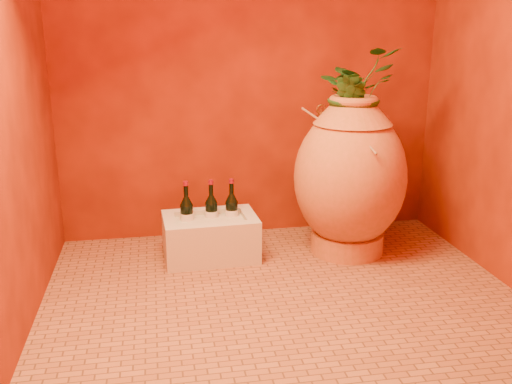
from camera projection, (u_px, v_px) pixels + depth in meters
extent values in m
plane|color=#975731|center=(282.00, 294.00, 3.04)|extent=(2.50, 2.50, 0.00)
cube|color=#5B1605|center=(250.00, 46.00, 3.63)|extent=(2.50, 0.02, 2.50)
cube|color=#5B1605|center=(5.00, 57.00, 2.48)|extent=(0.02, 2.00, 2.50)
cylinder|color=#C66B38|center=(347.00, 241.00, 3.61)|extent=(0.57, 0.57, 0.13)
ellipsoid|color=#C66B38|center=(350.00, 178.00, 3.49)|extent=(0.86, 0.86, 0.86)
cone|color=#C66B38|center=(353.00, 113.00, 3.37)|extent=(0.59, 0.59, 0.13)
torus|color=#C66B38|center=(354.00, 100.00, 3.35)|extent=(0.36, 0.36, 0.05)
cylinder|color=olive|center=(342.00, 135.00, 3.35)|extent=(0.42, 0.33, 0.29)
cylinder|color=olive|center=(356.00, 131.00, 3.28)|extent=(0.10, 0.45, 0.20)
cylinder|color=olive|center=(373.00, 125.00, 3.33)|extent=(0.15, 0.35, 0.24)
cube|color=beige|center=(210.00, 239.00, 3.50)|extent=(0.58, 0.41, 0.24)
cube|color=beige|center=(208.00, 211.00, 3.61)|extent=(0.56, 0.10, 0.03)
cube|color=beige|center=(213.00, 227.00, 3.32)|extent=(0.56, 0.10, 0.03)
cube|color=beige|center=(169.00, 221.00, 3.42)|extent=(0.08, 0.24, 0.03)
cube|color=beige|center=(250.00, 216.00, 3.50)|extent=(0.08, 0.24, 0.03)
cylinder|color=black|center=(232.00, 216.00, 3.56)|extent=(0.08, 0.08, 0.18)
cone|color=black|center=(232.00, 198.00, 3.53)|extent=(0.08, 0.08, 0.05)
cylinder|color=black|center=(231.00, 188.00, 3.51)|extent=(0.03, 0.03, 0.07)
cylinder|color=maroon|center=(231.00, 181.00, 3.50)|extent=(0.03, 0.03, 0.03)
cylinder|color=silver|center=(232.00, 216.00, 3.56)|extent=(0.08, 0.08, 0.08)
cylinder|color=black|center=(212.00, 217.00, 3.54)|extent=(0.08, 0.08, 0.18)
cone|color=black|center=(211.00, 199.00, 3.51)|extent=(0.08, 0.08, 0.05)
cylinder|color=black|center=(211.00, 189.00, 3.49)|extent=(0.03, 0.03, 0.07)
cylinder|color=maroon|center=(211.00, 182.00, 3.48)|extent=(0.03, 0.03, 0.03)
cylinder|color=silver|center=(212.00, 217.00, 3.54)|extent=(0.08, 0.08, 0.08)
cylinder|color=black|center=(187.00, 219.00, 3.48)|extent=(0.08, 0.08, 0.19)
cone|color=black|center=(186.00, 201.00, 3.45)|extent=(0.08, 0.08, 0.05)
cylinder|color=black|center=(186.00, 191.00, 3.43)|extent=(0.03, 0.03, 0.07)
cylinder|color=maroon|center=(186.00, 183.00, 3.42)|extent=(0.03, 0.03, 0.03)
cylinder|color=silver|center=(187.00, 219.00, 3.48)|extent=(0.08, 0.08, 0.08)
cylinder|color=#B58329|center=(321.00, 116.00, 3.78)|extent=(0.02, 0.13, 0.02)
cylinder|color=#B58329|center=(323.00, 123.00, 3.73)|extent=(0.02, 0.02, 0.07)
torus|color=#B58329|center=(321.00, 109.00, 3.77)|extent=(0.07, 0.01, 0.07)
cylinder|color=#B58329|center=(321.00, 113.00, 3.77)|extent=(0.01, 0.01, 0.05)
imported|color=#1B4D1D|center=(355.00, 92.00, 3.37)|extent=(0.59, 0.55, 0.52)
imported|color=#1B4D1D|center=(348.00, 107.00, 3.31)|extent=(0.26, 0.27, 0.38)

